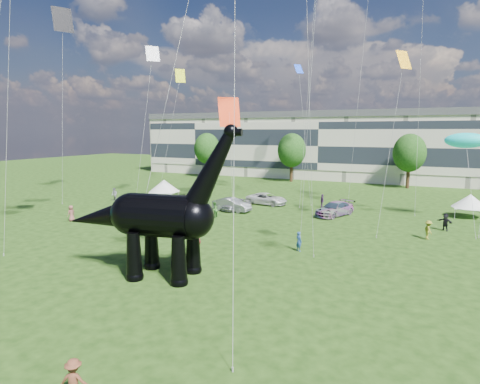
% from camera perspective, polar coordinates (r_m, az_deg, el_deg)
% --- Properties ---
extents(ground, '(220.00, 220.00, 0.00)m').
position_cam_1_polar(ground, '(23.07, -6.67, -15.33)').
color(ground, '#16330C').
rests_on(ground, ground).
extents(terrace_row, '(78.00, 11.00, 12.00)m').
position_cam_1_polar(terrace_row, '(82.14, 12.02, 6.18)').
color(terrace_row, beige).
rests_on(terrace_row, ground).
extents(tree_far_left, '(5.20, 5.20, 9.44)m').
position_cam_1_polar(tree_far_left, '(82.02, -4.73, 6.54)').
color(tree_far_left, '#382314').
rests_on(tree_far_left, ground).
extents(tree_mid_left, '(5.20, 5.20, 9.44)m').
position_cam_1_polar(tree_mid_left, '(74.57, 7.37, 6.28)').
color(tree_mid_left, '#382314').
rests_on(tree_mid_left, ground).
extents(tree_mid_right, '(5.20, 5.20, 9.44)m').
position_cam_1_polar(tree_mid_right, '(70.89, 22.98, 5.54)').
color(tree_mid_right, '#382314').
rests_on(tree_mid_right, ground).
extents(dinosaur_sculpture, '(12.46, 4.20, 10.14)m').
position_cam_1_polar(dinosaur_sculpture, '(26.37, -11.92, -3.62)').
color(dinosaur_sculpture, black).
rests_on(dinosaur_sculpture, ground).
extents(car_silver, '(2.64, 4.41, 1.40)m').
position_cam_1_polar(car_silver, '(47.63, -0.57, -1.77)').
color(car_silver, silver).
rests_on(car_silver, ground).
extents(car_grey, '(4.84, 2.13, 1.55)m').
position_cam_1_polar(car_grey, '(47.07, -1.18, -1.81)').
color(car_grey, slate).
rests_on(car_grey, ground).
extents(car_white, '(5.51, 2.94, 1.47)m').
position_cam_1_polar(car_white, '(51.37, 3.81, -0.98)').
color(car_white, silver).
rests_on(car_white, ground).
extents(car_dark, '(4.03, 5.84, 1.57)m').
position_cam_1_polar(car_dark, '(45.71, 13.31, -2.35)').
color(car_dark, '#595960').
rests_on(car_dark, ground).
extents(gazebo_near, '(3.88, 3.88, 2.55)m').
position_cam_1_polar(gazebo_near, '(50.20, 29.91, -1.14)').
color(gazebo_near, white).
rests_on(gazebo_near, ground).
extents(gazebo_left, '(4.96, 4.96, 2.84)m').
position_cam_1_polar(gazebo_left, '(55.09, -10.73, 0.86)').
color(gazebo_left, silver).
rests_on(gazebo_left, ground).
extents(visitors, '(53.21, 41.74, 1.80)m').
position_cam_1_polar(visitors, '(38.17, 4.95, -4.23)').
color(visitors, black).
rests_on(visitors, ground).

